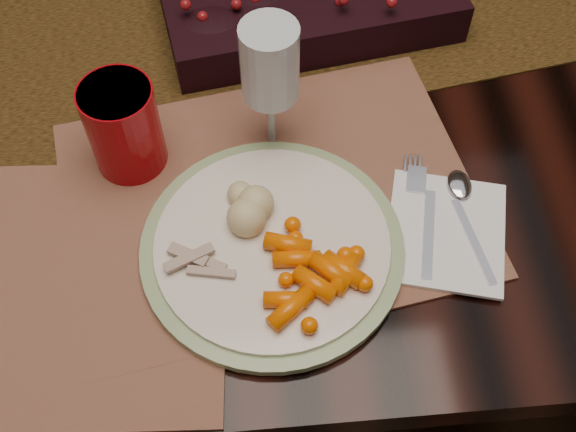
{
  "coord_description": "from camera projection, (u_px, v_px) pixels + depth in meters",
  "views": [
    {
      "loc": [
        -0.03,
        -0.7,
        1.42
      ],
      "look_at": [
        -0.0,
        -0.3,
        0.8
      ],
      "focal_mm": 45.0,
      "sensor_mm": 36.0,
      "label": 1
    }
  ],
  "objects": [
    {
      "name": "dinner_plate",
      "position": [
        272.0,
        247.0,
        0.76
      ],
      "size": [
        0.32,
        0.32,
        0.02
      ],
      "primitive_type": "cylinder",
      "rotation": [
        0.0,
        0.0,
        0.16
      ],
      "color": "silver",
      "rests_on": "placemat_main"
    },
    {
      "name": "dining_table",
      "position": [
        274.0,
        205.0,
        1.26
      ],
      "size": [
        1.8,
        1.0,
        0.75
      ],
      "primitive_type": "cube",
      "color": "black",
      "rests_on": "floor"
    },
    {
      "name": "floor",
      "position": [
        277.0,
        301.0,
        1.57
      ],
      "size": [
        5.0,
        5.0,
        0.0
      ],
      "primitive_type": "plane",
      "color": "black",
      "rests_on": "ground"
    },
    {
      "name": "mashed_potatoes",
      "position": [
        239.0,
        202.0,
        0.76
      ],
      "size": [
        0.08,
        0.08,
        0.04
      ],
      "primitive_type": null,
      "rotation": [
        0.0,
        0.0,
        0.25
      ],
      "color": "beige",
      "rests_on": "dinner_plate"
    },
    {
      "name": "baby_carrots",
      "position": [
        310.0,
        274.0,
        0.72
      ],
      "size": [
        0.13,
        0.12,
        0.02
      ],
      "primitive_type": null,
      "rotation": [
        0.0,
        0.0,
        0.31
      ],
      "color": "#EE5E00",
      "rests_on": "dinner_plate"
    },
    {
      "name": "fork",
      "position": [
        425.0,
        219.0,
        0.78
      ],
      "size": [
        0.05,
        0.14,
        0.0
      ],
      "primitive_type": null,
      "rotation": [
        0.0,
        0.0,
        -0.23
      ],
      "color": "silver",
      "rests_on": "napkin"
    },
    {
      "name": "spoon",
      "position": [
        469.0,
        223.0,
        0.78
      ],
      "size": [
        0.05,
        0.14,
        0.0
      ],
      "primitive_type": null,
      "rotation": [
        0.0,
        0.0,
        0.16
      ],
      "color": "silver",
      "rests_on": "napkin"
    },
    {
      "name": "wine_glass",
      "position": [
        271.0,
        90.0,
        0.78
      ],
      "size": [
        0.08,
        0.08,
        0.17
      ],
      "primitive_type": null,
      "rotation": [
        0.0,
        0.0,
        0.27
      ],
      "color": "white",
      "rests_on": "dining_table"
    },
    {
      "name": "red_cup",
      "position": [
        124.0,
        127.0,
        0.79
      ],
      "size": [
        0.11,
        0.11,
        0.11
      ],
      "primitive_type": "cylinder",
      "rotation": [
        0.0,
        0.0,
        0.38
      ],
      "color": "#9C050B",
      "rests_on": "placemat_main"
    },
    {
      "name": "placemat_main",
      "position": [
        270.0,
        197.0,
        0.81
      ],
      "size": [
        0.5,
        0.4,
        0.0
      ],
      "primitive_type": "cube",
      "rotation": [
        0.0,
        0.0,
        0.17
      ],
      "color": "olive",
      "rests_on": "dining_table"
    },
    {
      "name": "napkin",
      "position": [
        446.0,
        232.0,
        0.78
      ],
      "size": [
        0.16,
        0.17,
        0.0
      ],
      "primitive_type": "cube",
      "rotation": [
        0.0,
        0.0,
        -0.26
      ],
      "color": "white",
      "rests_on": "placemat_main"
    },
    {
      "name": "turkey_shreds",
      "position": [
        199.0,
        259.0,
        0.74
      ],
      "size": [
        0.09,
        0.08,
        0.02
      ],
      "primitive_type": null,
      "rotation": [
        0.0,
        0.0,
        0.23
      ],
      "color": "#A3978F",
      "rests_on": "dinner_plate"
    },
    {
      "name": "placemat_second",
      "position": [
        22.0,
        286.0,
        0.75
      ],
      "size": [
        0.44,
        0.33,
        0.0
      ],
      "primitive_type": "cube",
      "rotation": [
        0.0,
        0.0,
        -0.06
      ],
      "color": "brown",
      "rests_on": "dining_table"
    },
    {
      "name": "table_runner",
      "position": [
        229.0,
        26.0,
        0.96
      ],
      "size": [
        1.77,
        0.65,
        0.0
      ],
      "primitive_type": "cube",
      "rotation": [
        0.0,
        0.0,
        0.17
      ],
      "color": "#5A3519",
      "rests_on": "dining_table"
    }
  ]
}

